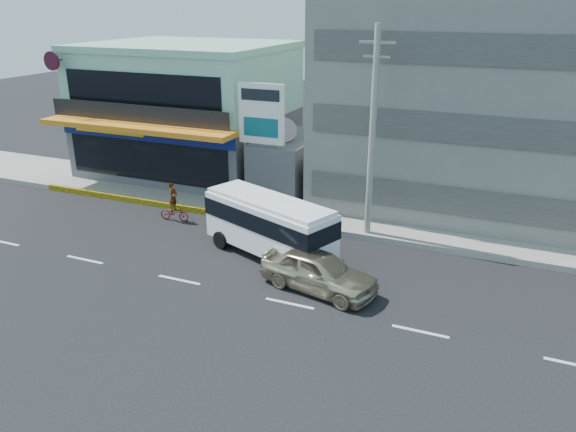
% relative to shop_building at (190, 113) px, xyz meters
% --- Properties ---
extents(ground, '(120.00, 120.00, 0.00)m').
position_rel_shop_building_xyz_m(ground, '(8.00, -13.95, -4.00)').
color(ground, black).
rests_on(ground, ground).
extents(sidewalk, '(70.00, 5.00, 0.30)m').
position_rel_shop_building_xyz_m(sidewalk, '(13.00, -4.45, -3.85)').
color(sidewalk, gray).
rests_on(sidewalk, ground).
extents(shop_building, '(12.40, 11.70, 8.00)m').
position_rel_shop_building_xyz_m(shop_building, '(0.00, 0.00, 0.00)').
color(shop_building, '#4C4B51').
rests_on(shop_building, ground).
extents(concrete_building, '(16.00, 12.00, 14.00)m').
position_rel_shop_building_xyz_m(concrete_building, '(18.00, 1.05, 3.00)').
color(concrete_building, gray).
rests_on(concrete_building, ground).
extents(gap_structure, '(3.00, 6.00, 3.50)m').
position_rel_shop_building_xyz_m(gap_structure, '(8.00, -1.95, -2.25)').
color(gap_structure, '#4C4B51').
rests_on(gap_structure, ground).
extents(satellite_dish, '(1.50, 1.50, 0.15)m').
position_rel_shop_building_xyz_m(satellite_dish, '(8.00, -2.95, -0.42)').
color(satellite_dish, slate).
rests_on(satellite_dish, gap_structure).
extents(billboard, '(2.60, 0.18, 6.90)m').
position_rel_shop_building_xyz_m(billboard, '(7.50, -4.75, 0.93)').
color(billboard, gray).
rests_on(billboard, ground).
extents(utility_pole_near, '(1.60, 0.30, 10.00)m').
position_rel_shop_building_xyz_m(utility_pole_near, '(14.00, -6.55, 1.15)').
color(utility_pole_near, '#999993').
rests_on(utility_pole_near, ground).
extents(minibus, '(6.88, 4.35, 2.75)m').
position_rel_shop_building_xyz_m(minibus, '(10.48, -10.30, -2.36)').
color(minibus, white).
rests_on(minibus, ground).
extents(sedan, '(5.18, 2.98, 1.66)m').
position_rel_shop_building_xyz_m(sedan, '(13.62, -12.45, -3.17)').
color(sedan, '#C2B494').
rests_on(sedan, ground).
extents(motorcycle_rider, '(1.66, 0.71, 2.07)m').
position_rel_shop_building_xyz_m(motorcycle_rider, '(4.00, -8.25, -3.31)').
color(motorcycle_rider, '#5F0D15').
rests_on(motorcycle_rider, ground).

